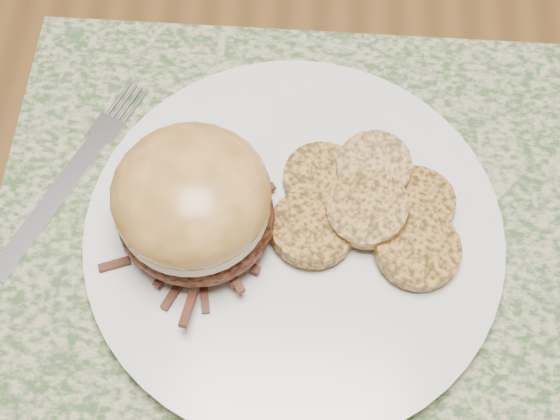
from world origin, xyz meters
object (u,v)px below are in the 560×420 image
(dining_table, at_px, (96,91))
(dinner_plate, at_px, (294,236))
(fork, at_px, (72,175))
(pork_sandwich, at_px, (193,204))

(dining_table, height_order, dinner_plate, dinner_plate)
(dinner_plate, xyz_separation_m, fork, (-0.16, 0.04, -0.01))
(dinner_plate, relative_size, pork_sandwich, 2.17)
(dining_table, bearing_deg, fork, -79.64)
(dining_table, relative_size, fork, 9.11)
(pork_sandwich, height_order, fork, pork_sandwich)
(pork_sandwich, relative_size, fork, 0.73)
(fork, bearing_deg, dinner_plate, 10.52)
(dinner_plate, bearing_deg, dining_table, 137.06)
(dinner_plate, xyz_separation_m, pork_sandwich, (-0.06, -0.00, 0.04))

